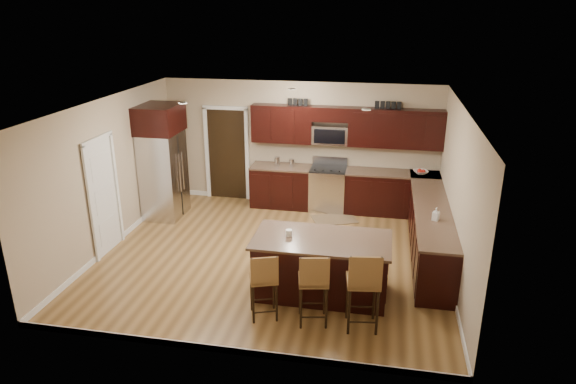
% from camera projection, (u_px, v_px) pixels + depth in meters
% --- Properties ---
extents(floor, '(6.00, 6.00, 0.00)m').
position_uv_depth(floor, '(273.00, 256.00, 9.10)').
color(floor, olive).
rests_on(floor, ground).
extents(ceiling, '(6.00, 6.00, 0.00)m').
position_uv_depth(ceiling, '(272.00, 105.00, 8.18)').
color(ceiling, silver).
rests_on(ceiling, wall_back).
extents(wall_back, '(6.00, 0.00, 6.00)m').
position_uv_depth(wall_back, '(300.00, 144.00, 11.18)').
color(wall_back, tan).
rests_on(wall_back, floor).
extents(wall_left, '(0.00, 5.50, 5.50)m').
position_uv_depth(wall_left, '(109.00, 174.00, 9.17)').
color(wall_left, tan).
rests_on(wall_left, floor).
extents(wall_right, '(0.00, 5.50, 5.50)m').
position_uv_depth(wall_right, '(457.00, 196.00, 8.11)').
color(wall_right, tan).
rests_on(wall_right, floor).
extents(base_cabinets, '(4.02, 3.96, 0.92)m').
position_uv_depth(base_cabinets, '(385.00, 210.00, 9.94)').
color(base_cabinets, black).
rests_on(base_cabinets, floor).
extents(upper_cabinets, '(4.00, 0.33, 0.80)m').
position_uv_depth(upper_cabinets, '(348.00, 125.00, 10.67)').
color(upper_cabinets, black).
rests_on(upper_cabinets, wall_back).
extents(range, '(0.76, 0.64, 1.11)m').
position_uv_depth(range, '(328.00, 188.00, 11.08)').
color(range, silver).
rests_on(range, floor).
extents(microwave, '(0.76, 0.31, 0.40)m').
position_uv_depth(microwave, '(330.00, 135.00, 10.83)').
color(microwave, silver).
rests_on(microwave, upper_cabinets).
extents(doorway, '(0.85, 0.03, 2.06)m').
position_uv_depth(doorway, '(227.00, 154.00, 11.56)').
color(doorway, black).
rests_on(doorway, floor).
extents(pantry_door, '(0.03, 0.80, 2.04)m').
position_uv_depth(pantry_door, '(103.00, 198.00, 9.00)').
color(pantry_door, white).
rests_on(pantry_door, floor).
extents(letter_decor, '(2.20, 0.03, 0.15)m').
position_uv_depth(letter_decor, '(342.00, 103.00, 10.54)').
color(letter_decor, black).
rests_on(letter_decor, upper_cabinets).
extents(island, '(2.07, 1.09, 0.92)m').
position_uv_depth(island, '(321.00, 268.00, 7.82)').
color(island, black).
rests_on(island, floor).
extents(stool_left, '(0.48, 0.48, 1.02)m').
position_uv_depth(stool_left, '(264.00, 279.00, 7.10)').
color(stool_left, olive).
rests_on(stool_left, floor).
extents(stool_mid, '(0.48, 0.48, 1.09)m').
position_uv_depth(stool_mid, '(314.00, 281.00, 6.96)').
color(stool_mid, olive).
rests_on(stool_mid, floor).
extents(stool_right, '(0.49, 0.49, 1.17)m').
position_uv_depth(stool_right, '(364.00, 282.00, 6.81)').
color(stool_right, olive).
rests_on(stool_right, floor).
extents(refrigerator, '(0.79, 0.96, 2.35)m').
position_uv_depth(refrigerator, '(163.00, 161.00, 10.48)').
color(refrigerator, silver).
rests_on(refrigerator, floor).
extents(floor_mat, '(1.05, 0.89, 0.01)m').
position_uv_depth(floor_mat, '(334.00, 219.00, 10.67)').
color(floor_mat, brown).
rests_on(floor_mat, floor).
extents(fruit_bowl, '(0.37, 0.37, 0.07)m').
position_uv_depth(fruit_bowl, '(421.00, 172.00, 10.58)').
color(fruit_bowl, silver).
rests_on(fruit_bowl, base_cabinets).
extents(soap_bottle, '(0.13, 0.13, 0.22)m').
position_uv_depth(soap_bottle, '(436.00, 214.00, 8.27)').
color(soap_bottle, '#B2B2B2').
rests_on(soap_bottle, base_cabinets).
extents(canister_tall, '(0.12, 0.12, 0.20)m').
position_uv_depth(canister_tall, '(277.00, 161.00, 11.09)').
color(canister_tall, silver).
rests_on(canister_tall, base_cabinets).
extents(canister_short, '(0.11, 0.11, 0.16)m').
position_uv_depth(canister_short, '(292.00, 163.00, 11.04)').
color(canister_short, silver).
rests_on(canister_short, base_cabinets).
extents(island_jar, '(0.10, 0.10, 0.10)m').
position_uv_depth(island_jar, '(289.00, 233.00, 7.72)').
color(island_jar, white).
rests_on(island_jar, island).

